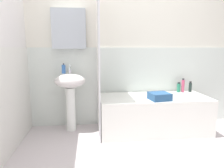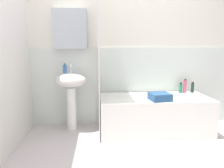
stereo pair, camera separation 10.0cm
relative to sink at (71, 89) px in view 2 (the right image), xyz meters
The scene contains 11 objects.
ground_plane 1.52m from the sink, 48.13° to the right, with size 4.80×5.60×0.04m, color silver.
wall_back_tiled 1.04m from the sink, 15.16° to the left, with size 3.60×0.18×2.40m.
sink is the anchor object (origin of this frame).
faucet 0.29m from the sink, 90.00° to the left, with size 0.03×0.12×0.12m.
soap_dispenser 0.31m from the sink, 138.09° to the left, with size 0.06×0.06×0.15m.
bathtub 1.24m from the sink, ahead, with size 1.53×0.69×0.51m, color white.
shower_curtain 0.58m from the sink, 20.80° to the right, with size 0.01×0.69×2.00m.
shampoo_bottle 1.85m from the sink, ahead, with size 0.05×0.05×0.17m.
lotion_bottle 1.73m from the sink, ahead, with size 0.05×0.05×0.22m.
conditioner_bottle 1.66m from the sink, ahead, with size 0.05×0.05×0.16m.
towel_folded 1.25m from the sink, 16.07° to the right, with size 0.26×0.23×0.10m, color #2B5484.
Camera 2 is at (-0.54, -1.94, 1.19)m, focal length 33.42 mm.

